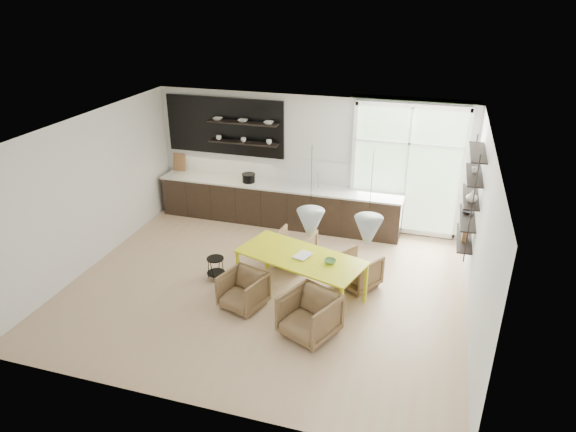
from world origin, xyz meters
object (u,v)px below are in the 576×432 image
object	(u,v)px
armchair_back_right	(358,270)
armchair_front_right	(309,315)
dining_table	(301,259)
armchair_front_left	(243,291)
armchair_back_left	(295,248)
wire_stool	(216,265)

from	to	relation	value
armchair_back_right	armchair_front_right	size ratio (longest dim) A/B	0.88
dining_table	armchair_front_left	distance (m)	1.12
armchair_back_left	armchair_front_left	xyz separation A→B (m)	(-0.43, -1.70, -0.02)
wire_stool	armchair_back_right	bearing A→B (deg)	11.24
wire_stool	dining_table	bearing A→B (deg)	-3.55
dining_table	armchair_back_right	distance (m)	1.18
dining_table	armchair_back_left	world-z (taller)	dining_table
dining_table	armchair_front_right	distance (m)	1.18
armchair_back_left	wire_stool	bearing A→B (deg)	45.05
armchair_back_right	wire_stool	xyz separation A→B (m)	(-2.57, -0.51, -0.04)
armchair_back_right	armchair_front_left	bearing A→B (deg)	65.79
armchair_front_right	armchair_back_left	bearing A→B (deg)	136.36
dining_table	armchair_back_left	bearing A→B (deg)	127.98
armchair_front_right	armchair_back_right	bearing A→B (deg)	98.34
wire_stool	armchair_back_left	bearing A→B (deg)	38.36
armchair_back_right	wire_stool	distance (m)	2.62
dining_table	armchair_front_right	xyz separation A→B (m)	(0.43, -1.03, -0.38)
armchair_front_left	armchair_front_right	distance (m)	1.33
armchair_back_right	armchair_front_right	xyz separation A→B (m)	(-0.48, -1.64, 0.04)
armchair_front_right	dining_table	bearing A→B (deg)	137.21
armchair_back_left	armchair_back_right	bearing A→B (deg)	166.86
dining_table	armchair_front_right	world-z (taller)	dining_table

